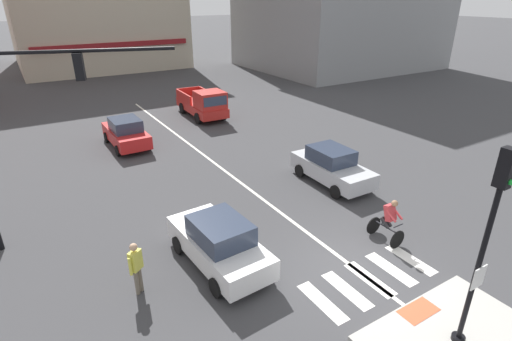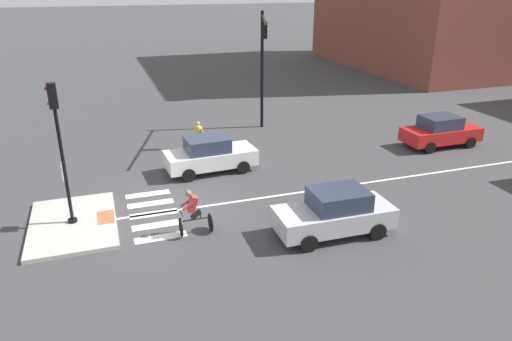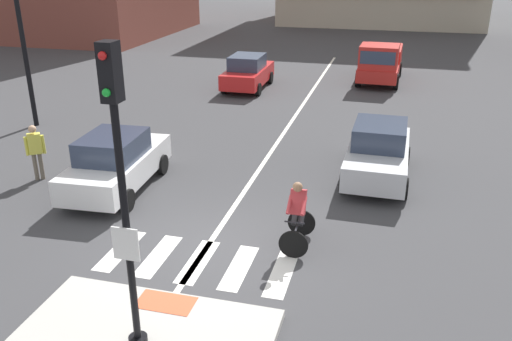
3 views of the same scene
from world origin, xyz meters
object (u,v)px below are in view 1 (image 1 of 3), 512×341
car_silver_eastbound_mid (332,166)px  pedestrian_at_curb_left (136,264)px  signal_pole (487,236)px  car_white_westbound_near (219,242)px  car_red_westbound_distant (126,133)px  pickup_truck_red_eastbound_distant (204,104)px  traffic_light_mast (11,120)px  cyclist (389,220)px

car_silver_eastbound_mid → pedestrian_at_curb_left: 9.99m
signal_pole → car_white_westbound_near: signal_pole is taller
car_red_westbound_distant → pickup_truck_red_eastbound_distant: 6.75m
traffic_light_mast → cyclist: bearing=-30.9°
signal_pole → car_red_westbound_distant: size_ratio=1.22×
car_silver_eastbound_mid → pickup_truck_red_eastbound_distant: pickup_truck_red_eastbound_distant is taller
pickup_truck_red_eastbound_distant → cyclist: pickup_truck_red_eastbound_distant is taller
pickup_truck_red_eastbound_distant → cyclist: 17.16m
cyclist → pedestrian_at_curb_left: 8.32m
signal_pole → cyclist: signal_pole is taller
pickup_truck_red_eastbound_distant → traffic_light_mast: bearing=-135.5°
car_silver_eastbound_mid → pedestrian_at_curb_left: (-9.62, -2.68, 0.17)m
car_red_westbound_distant → car_white_westbound_near: bearing=-91.8°
pickup_truck_red_eastbound_distant → car_silver_eastbound_mid: bearing=-87.5°
pickup_truck_red_eastbound_distant → pedestrian_at_curb_left: (-9.09, -15.18, 0.00)m
car_silver_eastbound_mid → traffic_light_mast: bearing=172.8°
signal_pole → pickup_truck_red_eastbound_distant: 21.48m
cyclist → pedestrian_at_curb_left: (-8.08, 1.94, 0.11)m
traffic_light_mast → car_silver_eastbound_mid: bearing=-7.2°
car_white_westbound_near → traffic_light_mast: bearing=138.2°
traffic_light_mast → car_silver_eastbound_mid: size_ratio=1.61×
signal_pole → car_white_westbound_near: (-3.53, 5.94, -2.36)m
car_white_westbound_near → car_red_westbound_distant: bearing=88.2°
traffic_light_mast → car_white_westbound_near: bearing=-41.8°
cyclist → traffic_light_mast: bearing=149.1°
pedestrian_at_curb_left → car_red_westbound_distant: bearing=76.4°
signal_pole → pedestrian_at_curb_left: bearing=135.6°
car_white_westbound_near → car_red_westbound_distant: (0.39, 12.37, 0.00)m
car_red_westbound_distant → pickup_truck_red_eastbound_distant: bearing=25.1°
signal_pole → car_silver_eastbound_mid: size_ratio=1.22×
traffic_light_mast → car_red_westbound_distant: traffic_light_mast is taller
car_silver_eastbound_mid → signal_pole: bearing=-112.1°
signal_pole → car_silver_eastbound_mid: 9.64m
cyclist → signal_pole: bearing=-116.1°
traffic_light_mast → pedestrian_at_curb_left: bearing=-62.9°
traffic_light_mast → cyclist: 12.44m
signal_pole → car_red_westbound_distant: 18.72m
pedestrian_at_curb_left → cyclist: bearing=-13.5°
car_silver_eastbound_mid → car_red_westbound_distant: size_ratio=1.00×
traffic_light_mast → car_silver_eastbound_mid: 12.40m
signal_pole → car_red_westbound_distant: (-3.13, 18.31, -2.36)m
traffic_light_mast → pedestrian_at_curb_left: size_ratio=3.98×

